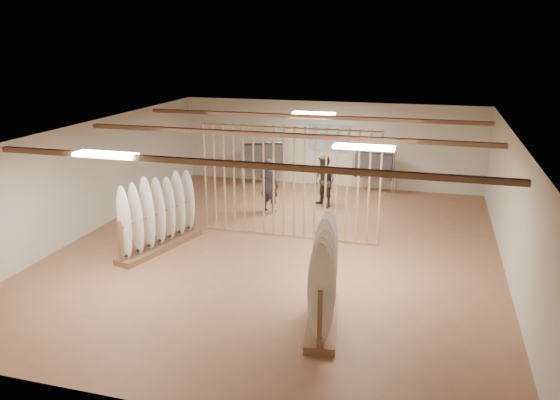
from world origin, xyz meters
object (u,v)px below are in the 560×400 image
(shopper_a, at_px, (269,182))
(shopper_b, at_px, (324,178))
(clothing_rack_b, at_px, (374,166))
(clothing_rack_a, at_px, (263,157))
(rack_right, at_px, (323,293))
(rack_left, at_px, (159,225))

(shopper_a, height_order, shopper_b, shopper_a)
(clothing_rack_b, distance_m, shopper_a, 3.81)
(clothing_rack_a, height_order, shopper_b, shopper_b)
(rack_right, distance_m, shopper_b, 6.94)
(clothing_rack_b, xyz_separation_m, shopper_a, (-2.65, -2.74, -0.02))
(rack_left, height_order, clothing_rack_b, rack_left)
(clothing_rack_a, xyz_separation_m, shopper_b, (2.43, -1.75, -0.11))
(rack_left, height_order, shopper_a, rack_left)
(clothing_rack_b, bearing_deg, rack_right, -79.77)
(clothing_rack_a, height_order, shopper_a, shopper_a)
(clothing_rack_b, height_order, shopper_b, shopper_b)
(rack_left, relative_size, shopper_b, 1.46)
(rack_left, bearing_deg, clothing_rack_b, 69.71)
(rack_left, distance_m, clothing_rack_a, 6.13)
(rack_left, bearing_deg, shopper_b, 69.23)
(rack_left, distance_m, clothing_rack_b, 7.55)
(clothing_rack_b, bearing_deg, clothing_rack_a, -168.71)
(rack_left, distance_m, shopper_a, 3.84)
(shopper_b, bearing_deg, clothing_rack_a, -179.90)
(rack_left, height_order, shopper_b, rack_left)
(rack_right, relative_size, clothing_rack_a, 1.31)
(rack_right, xyz_separation_m, clothing_rack_a, (-3.78, 8.56, 0.36))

